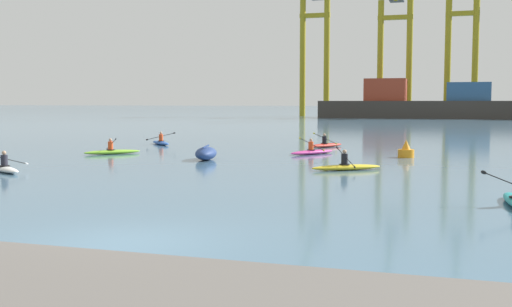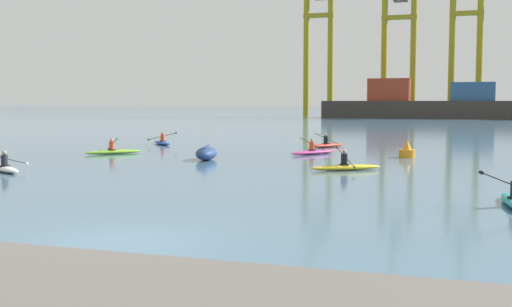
{
  "view_description": "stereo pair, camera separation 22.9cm",
  "coord_description": "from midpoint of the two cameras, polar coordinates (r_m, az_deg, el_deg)",
  "views": [
    {
      "loc": [
        6.93,
        -12.12,
        3.15
      ],
      "look_at": [
        -2.28,
        16.94,
        0.6
      ],
      "focal_mm": 43.89,
      "sensor_mm": 36.0,
      "label": 1
    },
    {
      "loc": [
        7.14,
        -12.05,
        3.15
      ],
      "look_at": [
        -2.28,
        16.94,
        0.6
      ],
      "focal_mm": 43.89,
      "sensor_mm": 36.0,
      "label": 2
    }
  ],
  "objects": [
    {
      "name": "gantry_crane_east_mid",
      "position": [
        128.43,
        18.65,
        10.3
      ],
      "size": [
        6.27,
        15.36,
        32.73
      ],
      "color": "olive",
      "rests_on": "ground"
    },
    {
      "name": "container_barge",
      "position": [
        120.09,
        19.28,
        4.28
      ],
      "size": [
        53.73,
        8.72,
        8.22
      ],
      "color": "#38332D",
      "rests_on": "ground"
    },
    {
      "name": "kayak_white",
      "position": [
        30.2,
        -21.77,
        -1.22
      ],
      "size": [
        3.19,
        2.34,
        1.0
      ],
      "color": "silver",
      "rests_on": "ground"
    },
    {
      "name": "gantry_crane_west",
      "position": [
        131.07,
        5.7,
        10.77
      ],
      "size": [
        6.28,
        19.05,
        34.14
      ],
      "color": "olive",
      "rests_on": "ground"
    },
    {
      "name": "kayak_magenta",
      "position": [
        37.29,
        5.38,
        0.18
      ],
      "size": [
        2.37,
        3.17,
        1.0
      ],
      "color": "#C13384",
      "rests_on": "ground"
    },
    {
      "name": "kayak_blue",
      "position": [
        45.98,
        -8.39,
        1.02
      ],
      "size": [
        2.77,
        2.89,
        0.95
      ],
      "color": "#2856B2",
      "rests_on": "ground"
    },
    {
      "name": "ground_plane",
      "position": [
        14.33,
        -12.02,
        -8.03
      ],
      "size": [
        800.0,
        800.0,
        0.0
      ],
      "primitive_type": "plane",
      "color": "#476B84"
    },
    {
      "name": "channel_buoy",
      "position": [
        36.08,
        13.77,
        0.21
      ],
      "size": [
        0.9,
        0.9,
        1.0
      ],
      "color": "orange",
      "rests_on": "ground"
    },
    {
      "name": "gantry_crane_west_mid",
      "position": [
        129.24,
        12.93,
        10.42
      ],
      "size": [
        6.89,
        15.43,
        34.0
      ],
      "color": "olive",
      "rests_on": "ground"
    },
    {
      "name": "kayak_yellow",
      "position": [
        28.9,
        8.42,
        -1.18
      ],
      "size": [
        3.16,
        2.39,
        1.06
      ],
      "color": "yellow",
      "rests_on": "ground"
    },
    {
      "name": "kayak_lime",
      "position": [
        38.27,
        -12.72,
        0.21
      ],
      "size": [
        2.8,
        2.86,
        1.04
      ],
      "color": "#7ABC2D",
      "rests_on": "ground"
    },
    {
      "name": "capsized_dinghy",
      "position": [
        33.77,
        -4.35,
        0.02
      ],
      "size": [
        1.66,
        2.78,
        0.76
      ],
      "color": "navy",
      "rests_on": "ground"
    },
    {
      "name": "kayak_red",
      "position": [
        43.11,
        6.61,
        0.79
      ],
      "size": [
        2.2,
        3.25,
        1.0
      ],
      "color": "red",
      "rests_on": "ground"
    }
  ]
}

